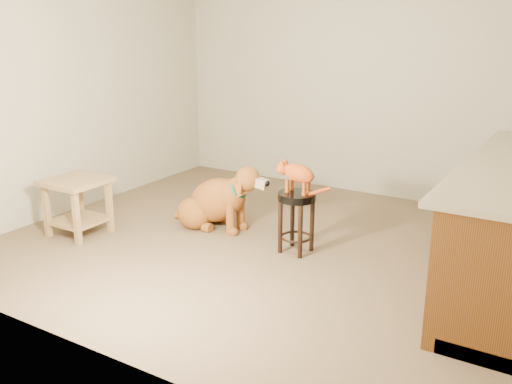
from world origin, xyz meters
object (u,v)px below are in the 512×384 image
Objects in this scene: padded_stool at (297,210)px; tabby_kitten at (296,174)px; golden_retriever at (217,202)px; side_table at (77,198)px.

tabby_kitten is at bearing 170.96° from padded_stool.
padded_stool is 0.94m from golden_retriever.
tabby_kitten reaches higher than golden_retriever.
tabby_kitten reaches higher than padded_stool.
side_table reaches higher than padded_stool.
tabby_kitten is at bearing 19.82° from side_table.
tabby_kitten is (1.90, 0.69, 0.34)m from side_table.
golden_retriever is 2.23× the size of tabby_kitten.
golden_retriever is at bearing 171.82° from padded_stool.
golden_retriever is 1.02m from tabby_kitten.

